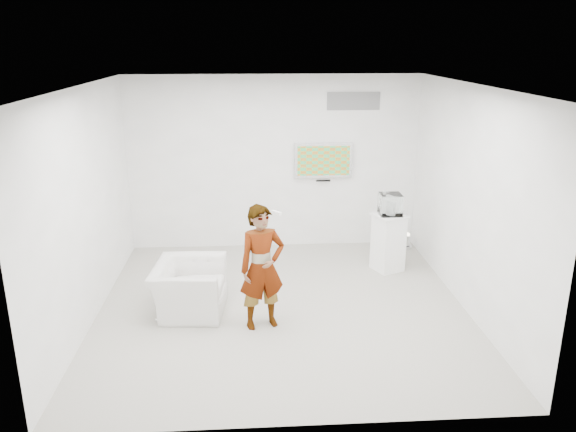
% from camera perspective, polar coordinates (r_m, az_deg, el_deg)
% --- Properties ---
extents(room, '(5.01, 5.01, 3.00)m').
position_cam_1_polar(room, '(7.31, -0.62, 1.29)').
color(room, '#A7A399').
rests_on(room, ground).
extents(tv, '(1.00, 0.08, 0.60)m').
position_cam_1_polar(tv, '(9.74, 3.60, 5.67)').
color(tv, silver).
rests_on(tv, room).
extents(logo_decal, '(0.90, 0.02, 0.30)m').
position_cam_1_polar(logo_decal, '(9.70, 6.68, 11.52)').
color(logo_decal, slate).
rests_on(logo_decal, room).
extents(person, '(0.68, 0.55, 1.62)m').
position_cam_1_polar(person, '(7.07, -2.66, -5.23)').
color(person, silver).
rests_on(person, room).
extents(armchair, '(0.99, 1.11, 0.67)m').
position_cam_1_polar(armchair, '(7.75, -10.00, -7.19)').
color(armchair, silver).
rests_on(armchair, room).
extents(pedestal, '(0.59, 0.59, 0.93)m').
position_cam_1_polar(pedestal, '(9.06, 10.14, -2.65)').
color(pedestal, white).
rests_on(pedestal, room).
extents(floor_uplight, '(0.24, 0.24, 0.28)m').
position_cam_1_polar(floor_uplight, '(10.14, 12.01, -2.51)').
color(floor_uplight, silver).
rests_on(floor_uplight, room).
extents(vitrine, '(0.33, 0.33, 0.33)m').
position_cam_1_polar(vitrine, '(8.87, 10.36, 1.17)').
color(vitrine, white).
rests_on(vitrine, pedestal).
extents(console, '(0.13, 0.16, 0.22)m').
position_cam_1_polar(console, '(8.88, 10.34, 0.82)').
color(console, white).
rests_on(console, pedestal).
extents(wii_remote, '(0.13, 0.14, 0.04)m').
position_cam_1_polar(wii_remote, '(7.06, -1.20, 0.33)').
color(wii_remote, white).
rests_on(wii_remote, person).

